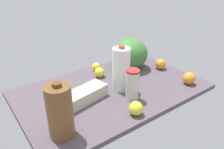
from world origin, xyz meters
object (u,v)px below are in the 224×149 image
(tumbler_cup, at_px, (132,85))
(orange_loose, at_px, (189,78))
(lemon_far_back, at_px, (136,108))
(egg_carton, at_px, (82,96))
(milk_jug, at_px, (121,69))
(lemon_beside_bowl, at_px, (100,72))
(watermelon, at_px, (130,54))
(chocolate_milk_jug, at_px, (60,111))
(orange_near_front, at_px, (161,64))
(lemon_by_jug, at_px, (96,67))

(tumbler_cup, height_order, orange_loose, tumbler_cup)
(tumbler_cup, relative_size, lemon_far_back, 2.46)
(egg_carton, relative_size, milk_jug, 1.11)
(lemon_far_back, distance_m, lemon_beside_bowl, 0.51)
(milk_jug, height_order, lemon_far_back, milk_jug)
(watermelon, xyz_separation_m, orange_loose, (0.14, -0.45, -0.08))
(orange_loose, relative_size, lemon_beside_bowl, 1.15)
(watermelon, height_order, chocolate_milk_jug, chocolate_milk_jug)
(orange_near_front, bearing_deg, lemon_beside_bowl, 160.44)
(watermelon, distance_m, orange_loose, 0.48)
(lemon_beside_bowl, bearing_deg, watermelon, 0.15)
(lemon_by_jug, relative_size, lemon_beside_bowl, 0.87)
(chocolate_milk_jug, distance_m, lemon_beside_bowl, 0.64)
(lemon_far_back, bearing_deg, tumbler_cup, 56.79)
(watermelon, xyz_separation_m, lemon_by_jug, (-0.25, 0.11, -0.09))
(orange_near_front, height_order, lemon_beside_bowl, orange_near_front)
(chocolate_milk_jug, xyz_separation_m, orange_near_front, (0.95, 0.25, -0.09))
(tumbler_cup, height_order, lemon_by_jug, tumbler_cup)
(tumbler_cup, distance_m, milk_jug, 0.15)
(lemon_far_back, bearing_deg, orange_loose, 5.21)
(lemon_far_back, height_order, lemon_beside_bowl, lemon_far_back)
(lemon_beside_bowl, bearing_deg, tumbler_cup, -90.78)
(egg_carton, xyz_separation_m, lemon_beside_bowl, (0.27, 0.22, -0.00))
(milk_jug, height_order, orange_loose, milk_jug)
(lemon_by_jug, bearing_deg, milk_jug, -94.00)
(watermelon, bearing_deg, orange_near_front, -43.34)
(milk_jug, bearing_deg, tumbler_cup, -99.50)
(tumbler_cup, bearing_deg, lemon_by_jug, 84.39)
(lemon_far_back, bearing_deg, watermelon, 52.56)
(orange_near_front, bearing_deg, tumbler_cup, -157.11)
(milk_jug, distance_m, orange_loose, 0.48)
(lemon_by_jug, height_order, orange_near_front, orange_near_front)
(chocolate_milk_jug, height_order, lemon_far_back, chocolate_milk_jug)
(watermelon, xyz_separation_m, chocolate_milk_jug, (-0.77, -0.41, 0.02))
(chocolate_milk_jug, distance_m, lemon_by_jug, 0.74)
(tumbler_cup, bearing_deg, chocolate_milk_jug, -174.34)
(watermelon, relative_size, egg_carton, 0.82)
(orange_loose, height_order, orange_near_front, same)
(egg_carton, distance_m, orange_loose, 0.74)
(lemon_far_back, xyz_separation_m, lemon_beside_bowl, (0.09, 0.50, -0.00))
(orange_loose, distance_m, lemon_far_back, 0.53)
(tumbler_cup, xyz_separation_m, orange_near_front, (0.47, 0.20, -0.06))
(egg_carton, relative_size, lemon_far_back, 4.24)
(orange_loose, bearing_deg, orange_near_front, 83.72)
(lemon_by_jug, relative_size, lemon_far_back, 0.81)
(milk_jug, distance_m, chocolate_milk_jug, 0.53)
(chocolate_milk_jug, relative_size, orange_loose, 3.37)
(chocolate_milk_jug, bearing_deg, lemon_far_back, -12.88)
(tumbler_cup, relative_size, milk_jug, 0.64)
(tumbler_cup, height_order, chocolate_milk_jug, chocolate_milk_jug)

